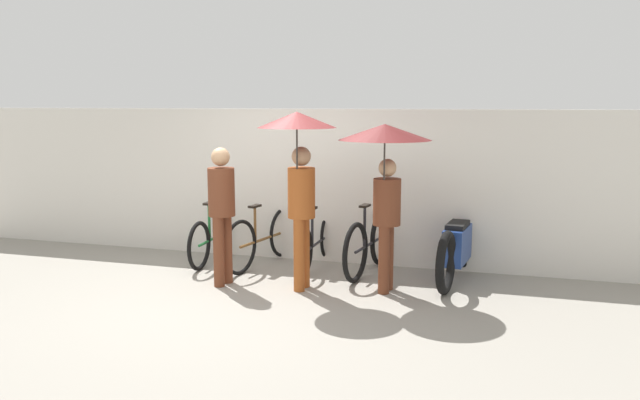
# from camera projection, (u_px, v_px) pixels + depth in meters

# --- Properties ---
(ground_plane) EXTENTS (30.00, 30.00, 0.00)m
(ground_plane) POSITION_uv_depth(u_px,v_px,m) (244.00, 301.00, 6.97)
(ground_plane) COLOR gray
(back_wall) EXTENTS (11.31, 0.12, 2.11)m
(back_wall) POSITION_uv_depth(u_px,v_px,m) (299.00, 185.00, 8.72)
(back_wall) COLOR silver
(back_wall) RESTS_ON ground
(parked_bicycle_0) EXTENTS (0.44, 1.70, 0.99)m
(parked_bicycle_0) POSITION_uv_depth(u_px,v_px,m) (215.00, 236.00, 8.71)
(parked_bicycle_0) COLOR black
(parked_bicycle_0) RESTS_ON ground
(parked_bicycle_1) EXTENTS (0.53, 1.77, 1.09)m
(parked_bicycle_1) POSITION_uv_depth(u_px,v_px,m) (263.00, 238.00, 8.47)
(parked_bicycle_1) COLOR black
(parked_bicycle_1) RESTS_ON ground
(parked_bicycle_2) EXTENTS (0.44, 1.72, 1.05)m
(parked_bicycle_2) POSITION_uv_depth(u_px,v_px,m) (317.00, 242.00, 8.36)
(parked_bicycle_2) COLOR black
(parked_bicycle_2) RESTS_ON ground
(parked_bicycle_3) EXTENTS (0.45, 1.69, 1.00)m
(parked_bicycle_3) POSITION_uv_depth(u_px,v_px,m) (369.00, 244.00, 8.07)
(parked_bicycle_3) COLOR black
(parked_bicycle_3) RESTS_ON ground
(pedestrian_leading) EXTENTS (0.32, 0.32, 1.67)m
(pedestrian_leading) POSITION_uv_depth(u_px,v_px,m) (222.00, 205.00, 7.46)
(pedestrian_leading) COLOR brown
(pedestrian_leading) RESTS_ON ground
(pedestrian_center) EXTENTS (0.90, 0.90, 2.09)m
(pedestrian_center) POSITION_uv_depth(u_px,v_px,m) (299.00, 156.00, 7.10)
(pedestrian_center) COLOR #9E4C1E
(pedestrian_center) RESTS_ON ground
(pedestrian_trailing) EXTENTS (1.05, 1.05, 1.96)m
(pedestrian_trailing) POSITION_uv_depth(u_px,v_px,m) (385.00, 159.00, 7.00)
(pedestrian_trailing) COLOR brown
(pedestrian_trailing) RESTS_ON ground
(motorcycle) EXTENTS (0.58, 2.00, 0.94)m
(motorcycle) POSITION_uv_depth(u_px,v_px,m) (457.00, 248.00, 7.73)
(motorcycle) COLOR black
(motorcycle) RESTS_ON ground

